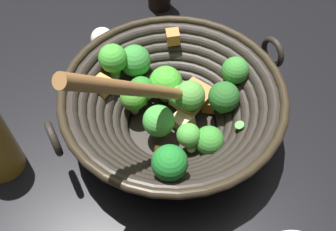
# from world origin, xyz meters

# --- Properties ---
(ground_plane) EXTENTS (4.00, 4.00, 0.00)m
(ground_plane) POSITION_xyz_m (0.00, 0.00, 0.00)
(ground_plane) COLOR black
(wok) EXTENTS (0.35, 0.38, 0.29)m
(wok) POSITION_xyz_m (-0.00, 0.00, 0.07)
(wok) COLOR black
(wok) RESTS_ON ground
(garlic_bulb) EXTENTS (0.05, 0.05, 0.05)m
(garlic_bulb) POSITION_xyz_m (-0.24, 0.05, 0.02)
(garlic_bulb) COLOR silver
(garlic_bulb) RESTS_ON ground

